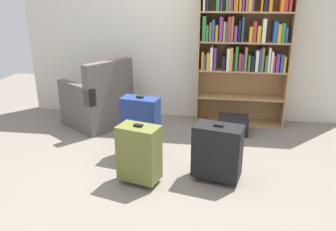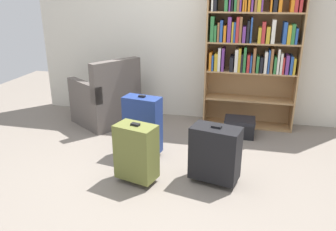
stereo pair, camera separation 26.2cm
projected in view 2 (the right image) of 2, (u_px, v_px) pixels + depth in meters
ground_plane at (161, 177)px, 3.34m from camera, size 7.79×7.79×0.00m
back_wall at (194, 23)px, 4.54m from camera, size 4.45×0.10×2.60m
bookshelf at (252, 46)px, 4.27m from camera, size 1.15×0.31×1.82m
armchair at (107, 101)px, 4.60m from camera, size 0.97×0.97×0.90m
mug at (144, 129)px, 4.38m from camera, size 0.12×0.08×0.10m
storage_box at (239, 127)px, 4.26m from camera, size 0.37×0.30×0.22m
suitcase_black at (215, 153)px, 3.15m from camera, size 0.49×0.34×0.58m
suitcase_olive at (136, 152)px, 3.15m from camera, size 0.42×0.31×0.59m
suitcase_navy_blue at (143, 125)px, 3.66m from camera, size 0.42×0.26×0.69m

